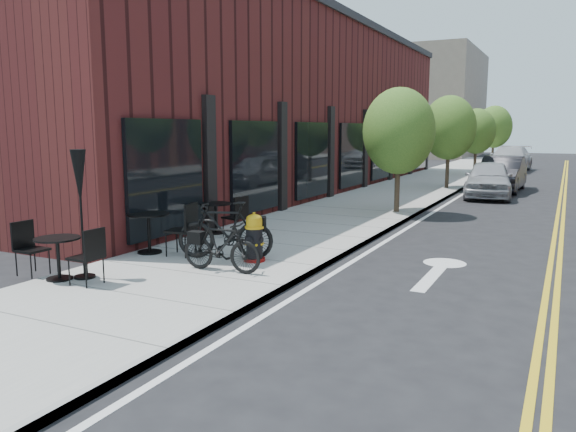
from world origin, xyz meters
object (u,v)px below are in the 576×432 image
Objects in this scene: bicycle_left at (225,230)px; bicycle_right at (221,246)px; parked_car_b at (502,174)px; fire_hydrant at (254,238)px; bistro_set_a at (58,252)px; bistro_set_c at (149,227)px; bistro_set_b at (216,214)px; patio_umbrella at (80,187)px; parked_car_c at (510,159)px; parked_car_a at (488,179)px.

bicycle_left is 1.03m from bicycle_right.
parked_car_b is (2.98, 17.37, 0.16)m from bicycle_right.
fire_hydrant is 0.55× the size of bistro_set_a.
bistro_set_c reaches higher than bicycle_right.
bistro_set_c is at bearing 71.01° from bicycle_right.
parked_car_b is at bearing 83.89° from bistro_set_b.
parked_car_b reaches higher than bicycle_right.
patio_umbrella reaches higher than parked_car_c.
bistro_set_a is at bearing -76.15° from bistro_set_b.
bistro_set_b is 0.44× the size of parked_car_a.
patio_umbrella is 16.97m from parked_car_a.
bistro_set_a is 0.38× the size of parked_car_b.
bicycle_right is 0.85× the size of bistro_set_b.
bicycle_right is at bearing 38.47° from bistro_set_a.
bicycle_left reaches higher than bicycle_right.
fire_hydrant is 0.43× the size of patio_umbrella.
bicycle_left is at bearing -92.29° from parked_car_c.
bicycle_left is at bearing -38.46° from bistro_set_b.
parked_car_a reaches higher than bicycle_left.
bistro_set_b reaches higher than bicycle_right.
bicycle_left reaches higher than fire_hydrant.
bistro_set_a is at bearing -129.59° from fire_hydrant.
parked_car_a is (4.94, 16.57, 0.13)m from bistro_set_a.
patio_umbrella reaches higher than bistro_set_a.
parked_car_a reaches higher than bistro_set_c.
parked_car_b is at bearing 81.49° from fire_hydrant.
bicycle_right is 0.34× the size of parked_car_b.
bicycle_left is 1.21× the size of bicycle_right.
bicycle_left is 1.09× the size of bistro_set_a.
parked_car_b reaches higher than parked_car_a.
patio_umbrella reaches higher than parked_car_b.
parked_car_a is 14.80m from parked_car_c.
patio_umbrella is (0.30, -2.06, 1.05)m from bistro_set_c.
bicycle_left is 0.86× the size of patio_umbrella.
parked_car_b is (4.88, 18.80, -0.96)m from patio_umbrella.
fire_hydrant is 0.47× the size of bistro_set_c.
parked_car_c is at bearing 73.24° from bistro_set_c.
fire_hydrant is 16.64m from parked_car_b.
bistro_set_b is at bearing 90.81° from bistro_set_a.
bistro_set_b is (-1.71, 2.21, -0.08)m from bicycle_left.
parked_car_c reaches higher than fire_hydrant.
parked_car_c reaches higher than bicycle_right.
parked_car_c reaches higher than bistro_set_a.
parked_car_c is at bearing -7.09° from bicycle_right.
patio_umbrella reaches higher than parked_car_a.
bicycle_left is 2.90m from patio_umbrella.
parked_car_c is at bearing 86.37° from parked_car_a.
parked_car_b is (5.18, 14.27, 0.14)m from bistro_set_b.
bicycle_left is 2.79m from bistro_set_b.
bistro_set_a is 2.34m from bistro_set_c.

